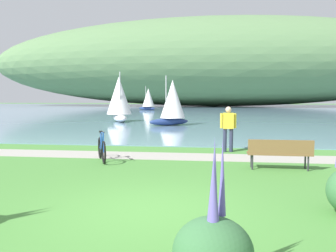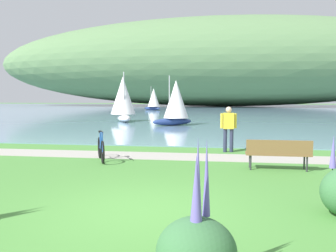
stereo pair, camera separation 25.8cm
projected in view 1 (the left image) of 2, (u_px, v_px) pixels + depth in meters
ground_plane at (148, 211)px, 6.45m from camera, size 200.00×200.00×0.00m
bay_water at (207, 110)px, 54.04m from camera, size 180.00×80.00×0.04m
distant_hillside at (214, 62)px, 73.14m from camera, size 96.70×28.00×18.19m
shoreline_path at (179, 156)px, 12.27m from camera, size 60.00×1.50×0.01m
park_bench_near_camera at (280, 152)px, 10.03m from camera, size 1.80×0.49×0.88m
bicycle_leaning_near_bench at (102, 149)px, 11.39m from camera, size 0.80×1.63×1.01m
person_at_shoreline at (228, 126)px, 13.24m from camera, size 0.61×0.27×1.71m
echium_bush_mid_cluster at (213, 248)px, 3.89m from camera, size 0.90×0.90×1.66m
sailboat_nearest_to_shore at (119, 98)px, 28.85m from camera, size 2.69×3.52×4.03m
sailboat_mid_bay at (148, 99)px, 52.71m from camera, size 3.07×2.51×3.58m
sailboat_toward_hillside at (172, 102)px, 25.03m from camera, size 2.99×2.52×3.52m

